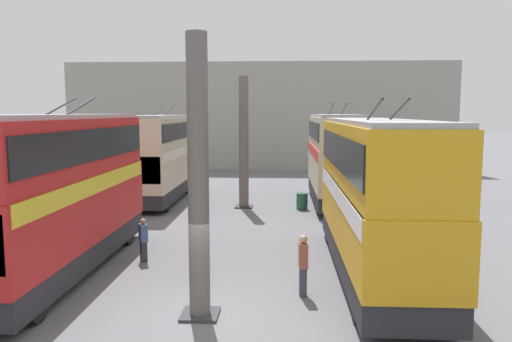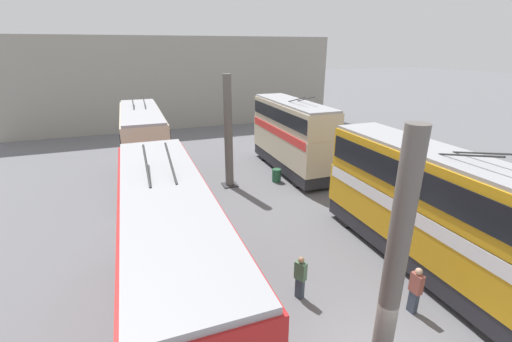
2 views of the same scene
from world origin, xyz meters
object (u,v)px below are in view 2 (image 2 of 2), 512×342
bus_right_mid (172,260)px  person_by_left_row (415,289)px  bus_left_near (431,204)px  oil_drum (276,175)px  person_aisle_midway (300,276)px  bus_left_far (292,132)px  person_by_right_row (235,275)px  bus_right_far (144,144)px

bus_right_mid → person_by_left_row: 8.31m
bus_left_near → oil_drum: bus_left_near is taller
bus_right_mid → person_aisle_midway: 4.98m
bus_left_far → bus_right_mid: bus_right_mid is taller
oil_drum → person_aisle_midway: bearing=160.6°
person_by_right_row → oil_drum: (9.93, -6.06, -0.36)m
bus_left_far → oil_drum: 3.56m
bus_left_near → person_by_right_row: size_ratio=6.98×
bus_left_far → person_by_left_row: size_ratio=5.06×
bus_left_far → bus_right_far: (0.53, 10.29, -0.03)m
oil_drum → person_by_left_row: bearing=177.9°
person_by_left_row → person_by_right_row: 6.39m
person_by_right_row → oil_drum: size_ratio=1.72×
bus_left_near → oil_drum: (11.02, 1.90, -2.43)m
bus_left_near → bus_right_far: bus_right_far is taller
bus_left_far → bus_right_mid: (-13.10, 10.29, 0.02)m
person_by_left_row → person_aisle_midway: 3.96m
bus_left_near → bus_left_far: (12.69, 0.00, 0.08)m
bus_left_near → person_by_left_row: 3.68m
bus_left_near → bus_right_far: (13.23, 10.29, 0.04)m
bus_right_far → person_by_left_row: size_ratio=5.16×
bus_left_far → oil_drum: (-1.67, 1.90, -2.51)m
bus_right_far → person_by_right_row: (-12.14, -2.33, -2.12)m
bus_right_mid → oil_drum: size_ratio=11.65×
bus_left_far → oil_drum: size_ratio=10.11×
bus_left_near → bus_left_far: 12.69m
person_by_left_row → oil_drum: bearing=84.0°
bus_right_far → oil_drum: (-2.20, -8.39, -2.48)m
bus_right_mid → bus_left_far: bearing=-38.1°
oil_drum → bus_left_near: bearing=-170.2°
bus_right_mid → person_aisle_midway: bus_right_mid is taller
person_by_right_row → bus_right_mid: bearing=3.2°
person_by_left_row → person_aisle_midway: person_by_left_row is taller
person_aisle_midway → oil_drum: bearing=43.0°
bus_left_near → bus_left_far: bearing=0.0°
bus_left_near → person_by_right_row: (1.09, 7.96, -2.07)m
bus_left_near → bus_right_mid: 10.30m
bus_left_far → person_by_left_row: 15.05m
bus_left_near → person_by_right_row: 8.30m
bus_right_far → oil_drum: size_ratio=10.30×
bus_left_near → oil_drum: size_ratio=12.00×
bus_right_far → person_aisle_midway: bearing=-161.1°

